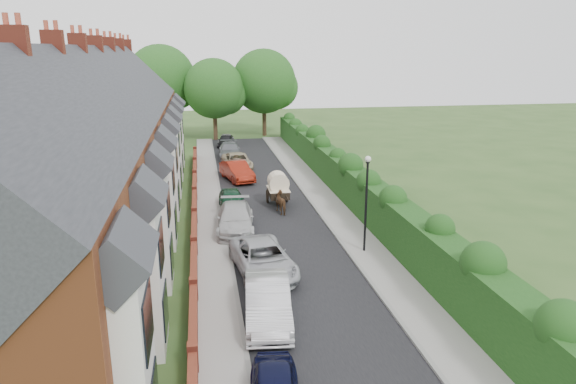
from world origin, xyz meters
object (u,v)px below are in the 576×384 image
(car_red, at_px, (237,171))
(car_beige, at_px, (237,161))
(car_green, at_px, (231,200))
(lamppost, at_px, (367,192))
(car_silver_a, at_px, (268,302))
(horse_cart, at_px, (278,186))
(car_black, at_px, (226,140))
(horse, at_px, (282,203))
(car_silver_b, at_px, (263,259))
(car_grey, at_px, (230,150))
(car_white, at_px, (235,219))

(car_red, bearing_deg, car_beige, 70.85)
(car_green, relative_size, car_red, 0.85)
(lamppost, bearing_deg, car_silver_a, -134.33)
(car_beige, height_order, horse_cart, horse_cart)
(car_black, height_order, horse_cart, horse_cart)
(horse, bearing_deg, car_silver_a, 65.16)
(horse_cart, bearing_deg, car_silver_b, -102.49)
(car_red, bearing_deg, car_black, 75.72)
(car_silver_a, relative_size, car_silver_b, 0.92)
(car_grey, distance_m, horse, 18.19)
(lamppost, xyz_separation_m, car_silver_b, (-5.52, -1.63, -2.56))
(car_silver_b, bearing_deg, lamppost, 8.95)
(car_beige, xyz_separation_m, car_black, (-0.39, 11.09, -0.03))
(car_beige, bearing_deg, car_black, 87.53)
(car_silver_a, xyz_separation_m, car_grey, (0.47, 31.43, -0.08))
(car_green, height_order, car_grey, car_grey)
(car_beige, relative_size, horse, 2.98)
(car_silver_a, height_order, car_beige, car_silver_a)
(lamppost, bearing_deg, car_beige, 103.89)
(car_white, bearing_deg, car_grey, 91.51)
(car_silver_b, xyz_separation_m, horse, (2.39, 8.98, -0.04))
(lamppost, distance_m, car_beige, 21.26)
(car_green, bearing_deg, car_white, -90.66)
(car_green, relative_size, car_beige, 0.80)
(car_red, relative_size, car_grey, 0.93)
(lamppost, distance_m, car_black, 32.15)
(lamppost, relative_size, car_silver_a, 1.06)
(lamppost, height_order, horse, lamppost)
(car_silver_a, distance_m, car_red, 22.47)
(lamppost, height_order, car_green, lamppost)
(car_green, relative_size, horse_cart, 1.25)
(lamppost, distance_m, car_grey, 26.10)
(lamppost, bearing_deg, car_red, 108.17)
(car_silver_b, xyz_separation_m, car_grey, (0.10, 27.03, -0.02))
(car_red, distance_m, car_beige, 4.06)
(car_black, relative_size, horse, 2.32)
(car_silver_a, height_order, car_black, car_silver_a)
(car_grey, relative_size, horse, 3.00)
(lamppost, bearing_deg, car_grey, 102.05)
(car_beige, xyz_separation_m, car_grey, (-0.35, 4.92, 0.04))
(car_black, height_order, horse, horse)
(car_red, distance_m, car_black, 15.14)
(car_green, relative_size, horse, 2.39)
(car_beige, bearing_deg, lamppost, -80.60)
(lamppost, xyz_separation_m, car_silver_a, (-5.89, -6.03, -2.49))
(horse_cart, bearing_deg, lamppost, -71.08)
(lamppost, height_order, car_red, lamppost)
(car_grey, bearing_deg, horse_cart, -79.94)
(car_green, distance_m, car_grey, 16.83)
(car_green, xyz_separation_m, car_red, (0.96, 7.84, 0.09))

